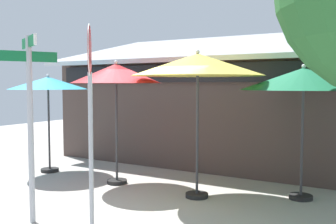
% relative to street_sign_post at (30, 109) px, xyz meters
% --- Properties ---
extents(ground_plane, '(28.00, 28.00, 0.10)m').
position_rel_street_sign_post_xyz_m(ground_plane, '(0.90, 1.75, -1.85)').
color(ground_plane, '#ADA8A0').
extents(cafe_building, '(8.99, 4.84, 3.86)m').
position_rel_street_sign_post_xyz_m(cafe_building, '(0.39, 6.55, -0.30)').
color(cafe_building, '#473833').
rests_on(cafe_building, ground).
extents(street_sign_post, '(0.83, 0.77, 2.93)m').
position_rel_street_sign_post_xyz_m(street_sign_post, '(0.00, 0.00, 0.00)').
color(street_sign_post, '#A8AAB2').
rests_on(street_sign_post, ground).
extents(stop_sign, '(0.49, 0.61, 3.08)m').
position_rel_street_sign_post_xyz_m(stop_sign, '(0.93, 0.33, 0.34)').
color(stop_sign, '#A8AAB2').
rests_on(stop_sign, ground).
extents(patio_umbrella_teal_left, '(1.93, 1.93, 2.44)m').
position_rel_street_sign_post_xyz_m(patio_umbrella_teal_left, '(-2.54, 2.70, 0.38)').
color(patio_umbrella_teal_left, black).
rests_on(patio_umbrella_teal_left, ground).
extents(patio_umbrella_crimson_center, '(1.96, 1.96, 2.70)m').
position_rel_street_sign_post_xyz_m(patio_umbrella_crimson_center, '(-0.36, 2.62, 0.59)').
color(patio_umbrella_crimson_center, black).
rests_on(patio_umbrella_crimson_center, ground).
extents(patio_umbrella_mustard_right, '(2.53, 2.53, 2.83)m').
position_rel_street_sign_post_xyz_m(patio_umbrella_mustard_right, '(1.63, 2.56, 0.74)').
color(patio_umbrella_mustard_right, black).
rests_on(patio_umbrella_mustard_right, ground).
extents(patio_umbrella_forest_green_far_right, '(2.36, 2.36, 2.56)m').
position_rel_street_sign_post_xyz_m(patio_umbrella_forest_green_far_right, '(3.39, 3.45, 0.47)').
color(patio_umbrella_forest_green_far_right, black).
rests_on(patio_umbrella_forest_green_far_right, ground).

